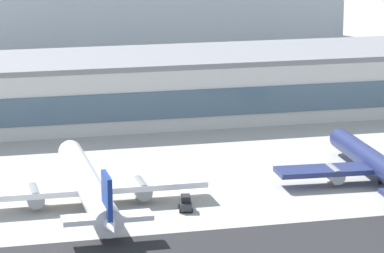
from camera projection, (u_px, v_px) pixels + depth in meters
name	position (u px, v px, depth m)	size (l,w,h in m)	color
terminal_building	(158.00, 86.00, 201.03)	(218.34, 27.24, 12.55)	silver
airliner_navy_tail_gate_1	(89.00, 187.00, 144.09)	(33.98, 43.13, 9.00)	white
airliner_gold_tail_gate_2	(380.00, 167.00, 155.47)	(32.31, 39.58, 8.26)	navy
service_baggage_tug_1	(186.00, 203.00, 142.74)	(2.38, 3.44, 2.20)	#2D3338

